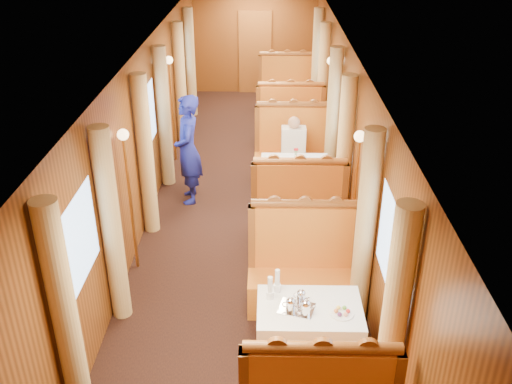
{
  "coord_description": "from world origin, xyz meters",
  "views": [
    {
      "loc": [
        0.3,
        -8.02,
        4.37
      ],
      "look_at": [
        0.17,
        -1.59,
        1.05
      ],
      "focal_mm": 40.0,
      "sensor_mm": 36.0,
      "label": 1
    }
  ],
  "objects_px": {
    "teapot_right": "(305,310)",
    "banquette_mid_fwd": "(298,213)",
    "tea_tray": "(296,309)",
    "passenger": "(293,144)",
    "rose_vase_mid": "(296,153)",
    "steward": "(188,150)",
    "banquette_far_fwd": "(290,125)",
    "fruit_plate": "(342,312)",
    "banquette_far_aft": "(287,94)",
    "banquette_near_aft": "(303,274)",
    "rose_vase_far": "(289,85)",
    "table_near": "(308,336)",
    "table_mid": "(295,184)",
    "table_far": "(288,110)",
    "banquette_mid_aft": "(292,155)",
    "teapot_back": "(301,298)",
    "teapot_left": "(291,307)"
  },
  "relations": [
    {
      "from": "banquette_far_aft",
      "to": "teapot_right",
      "type": "height_order",
      "value": "banquette_far_aft"
    },
    {
      "from": "table_mid",
      "to": "fruit_plate",
      "type": "xyz_separation_m",
      "value": [
        0.31,
        -3.6,
        0.39
      ]
    },
    {
      "from": "tea_tray",
      "to": "passenger",
      "type": "bearing_deg",
      "value": 88.19
    },
    {
      "from": "banquette_far_aft",
      "to": "rose_vase_mid",
      "type": "height_order",
      "value": "banquette_far_aft"
    },
    {
      "from": "tea_tray",
      "to": "table_far",
      "type": "bearing_deg",
      "value": 88.9
    },
    {
      "from": "table_far",
      "to": "steward",
      "type": "distance_m",
      "value": 3.77
    },
    {
      "from": "fruit_plate",
      "to": "banquette_far_aft",
      "type": "bearing_deg",
      "value": 92.16
    },
    {
      "from": "banquette_far_aft",
      "to": "fruit_plate",
      "type": "bearing_deg",
      "value": -87.84
    },
    {
      "from": "banquette_mid_aft",
      "to": "steward",
      "type": "height_order",
      "value": "steward"
    },
    {
      "from": "banquette_mid_aft",
      "to": "teapot_right",
      "type": "relative_size",
      "value": 7.98
    },
    {
      "from": "banquette_near_aft",
      "to": "rose_vase_far",
      "type": "bearing_deg",
      "value": 89.92
    },
    {
      "from": "banquette_mid_aft",
      "to": "rose_vase_far",
      "type": "xyz_separation_m",
      "value": [
        0.01,
        2.47,
        0.5
      ]
    },
    {
      "from": "banquette_mid_aft",
      "to": "teapot_left",
      "type": "xyz_separation_m",
      "value": [
        -0.2,
        -4.59,
        0.39
      ]
    },
    {
      "from": "table_mid",
      "to": "fruit_plate",
      "type": "relative_size",
      "value": 4.47
    },
    {
      "from": "banquette_mid_fwd",
      "to": "banquette_far_fwd",
      "type": "height_order",
      "value": "same"
    },
    {
      "from": "fruit_plate",
      "to": "table_near",
      "type": "bearing_deg",
      "value": 161.86
    },
    {
      "from": "banquette_far_aft",
      "to": "fruit_plate",
      "type": "relative_size",
      "value": 5.7
    },
    {
      "from": "banquette_far_fwd",
      "to": "banquette_mid_aft",
      "type": "bearing_deg",
      "value": -90.0
    },
    {
      "from": "tea_tray",
      "to": "rose_vase_far",
      "type": "distance_m",
      "value": 7.02
    },
    {
      "from": "teapot_left",
      "to": "fruit_plate",
      "type": "distance_m",
      "value": 0.51
    },
    {
      "from": "banquette_far_fwd",
      "to": "rose_vase_mid",
      "type": "distance_m",
      "value": 2.57
    },
    {
      "from": "tea_tray",
      "to": "passenger",
      "type": "distance_m",
      "value": 4.28
    },
    {
      "from": "rose_vase_mid",
      "to": "steward",
      "type": "distance_m",
      "value": 1.69
    },
    {
      "from": "rose_vase_far",
      "to": "banquette_mid_fwd",
      "type": "bearing_deg",
      "value": -90.11
    },
    {
      "from": "teapot_left",
      "to": "teapot_back",
      "type": "xyz_separation_m",
      "value": [
        0.11,
        0.14,
        -0.0
      ]
    },
    {
      "from": "banquette_mid_aft",
      "to": "teapot_left",
      "type": "height_order",
      "value": "banquette_mid_aft"
    },
    {
      "from": "table_mid",
      "to": "teapot_right",
      "type": "height_order",
      "value": "teapot_right"
    },
    {
      "from": "teapot_right",
      "to": "rose_vase_mid",
      "type": "relative_size",
      "value": 0.47
    },
    {
      "from": "teapot_left",
      "to": "banquette_far_aft",
      "type": "bearing_deg",
      "value": 100.77
    },
    {
      "from": "table_far",
      "to": "teapot_right",
      "type": "bearing_deg",
      "value": -90.43
    },
    {
      "from": "rose_vase_mid",
      "to": "banquette_far_fwd",
      "type": "bearing_deg",
      "value": 90.06
    },
    {
      "from": "banquette_mid_aft",
      "to": "fruit_plate",
      "type": "bearing_deg",
      "value": -86.2
    },
    {
      "from": "banquette_near_aft",
      "to": "steward",
      "type": "height_order",
      "value": "steward"
    },
    {
      "from": "teapot_back",
      "to": "rose_vase_mid",
      "type": "bearing_deg",
      "value": 107.7
    },
    {
      "from": "banquette_near_aft",
      "to": "table_near",
      "type": "bearing_deg",
      "value": -90.0
    },
    {
      "from": "table_near",
      "to": "fruit_plate",
      "type": "height_order",
      "value": "fruit_plate"
    },
    {
      "from": "banquette_mid_aft",
      "to": "tea_tray",
      "type": "height_order",
      "value": "banquette_mid_aft"
    },
    {
      "from": "teapot_right",
      "to": "passenger",
      "type": "distance_m",
      "value": 4.37
    },
    {
      "from": "banquette_mid_aft",
      "to": "rose_vase_mid",
      "type": "bearing_deg",
      "value": -89.86
    },
    {
      "from": "fruit_plate",
      "to": "rose_vase_mid",
      "type": "height_order",
      "value": "rose_vase_mid"
    },
    {
      "from": "banquette_mid_fwd",
      "to": "teapot_back",
      "type": "bearing_deg",
      "value": -92.07
    },
    {
      "from": "table_far",
      "to": "passenger",
      "type": "relative_size",
      "value": 1.38
    },
    {
      "from": "fruit_plate",
      "to": "rose_vase_mid",
      "type": "relative_size",
      "value": 0.65
    },
    {
      "from": "table_near",
      "to": "rose_vase_mid",
      "type": "relative_size",
      "value": 2.92
    },
    {
      "from": "passenger",
      "to": "banquette_far_aft",
      "type": "bearing_deg",
      "value": 90.0
    },
    {
      "from": "rose_vase_mid",
      "to": "tea_tray",
      "type": "bearing_deg",
      "value": -92.26
    },
    {
      "from": "banquette_far_fwd",
      "to": "passenger",
      "type": "bearing_deg",
      "value": -90.0
    },
    {
      "from": "rose_vase_mid",
      "to": "table_mid",
      "type": "bearing_deg",
      "value": 93.86
    },
    {
      "from": "tea_tray",
      "to": "fruit_plate",
      "type": "distance_m",
      "value": 0.45
    },
    {
      "from": "teapot_right",
      "to": "banquette_mid_fwd",
      "type": "bearing_deg",
      "value": 78.87
    }
  ]
}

